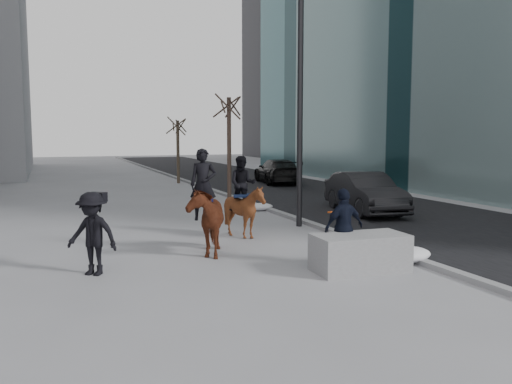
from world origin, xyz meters
name	(u,v)px	position (x,y,z in m)	size (l,w,h in m)	color
ground	(275,261)	(0.00, 0.00, 0.00)	(120.00, 120.00, 0.00)	gray
road	(330,199)	(7.00, 10.00, 0.01)	(8.00, 90.00, 0.01)	black
curb	(247,202)	(3.00, 10.00, 0.06)	(0.25, 90.00, 0.12)	gray
planter	(360,253)	(1.35, -1.52, 0.40)	(2.01, 1.01, 0.81)	gray
car_near	(365,193)	(6.17, 5.84, 0.76)	(1.60, 4.60, 1.51)	black
car_far	(277,171)	(7.84, 17.88, 0.72)	(2.02, 4.97, 1.44)	black
tree_near	(229,145)	(2.40, 10.53, 2.48)	(1.20, 1.20, 4.96)	#33261E
tree_far	(178,148)	(2.40, 20.07, 2.05)	(1.20, 1.20, 4.11)	#3C3323
mounted_left	(205,215)	(-1.29, 1.37, 0.97)	(1.42, 2.18, 2.60)	#491D0E
mounted_right	(244,205)	(0.30, 2.92, 0.93)	(1.66, 1.75, 2.33)	#512810
feeder	(344,227)	(1.25, -1.00, 0.88)	(1.08, 0.94, 1.75)	black
camera_crew	(92,233)	(-4.05, 0.25, 0.89)	(1.30, 1.20, 1.75)	black
lamppost	(298,68)	(2.60, 4.22, 4.99)	(0.25, 1.81, 9.09)	black
snow_piles	(340,234)	(2.70, 1.66, 0.17)	(1.43, 9.80, 0.36)	silver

